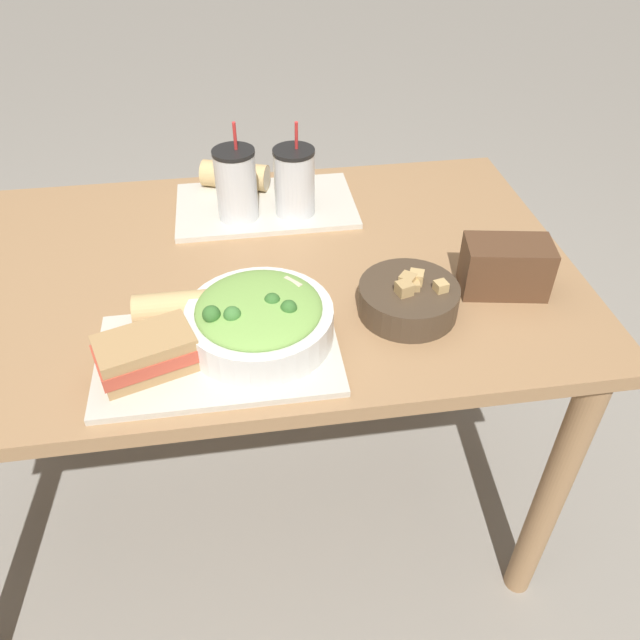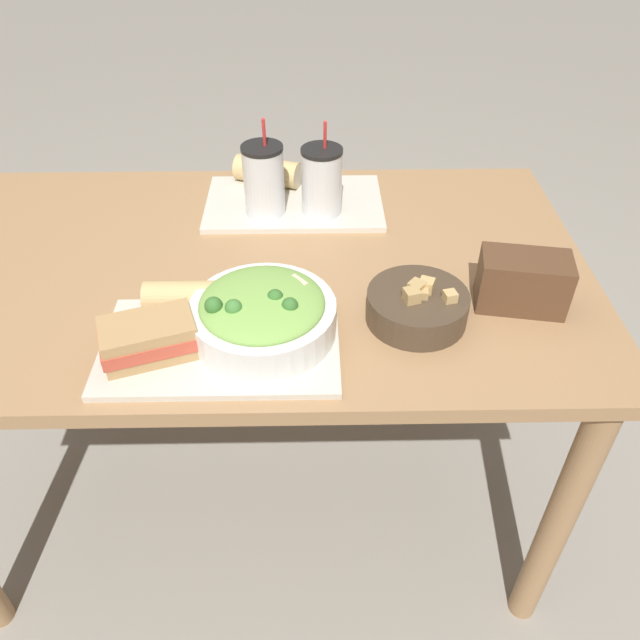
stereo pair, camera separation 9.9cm
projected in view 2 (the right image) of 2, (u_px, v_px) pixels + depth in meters
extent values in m
plane|color=gray|center=(269.00, 489.00, 1.74)|extent=(12.00, 12.00, 0.00)
cube|color=#A37A51|center=(250.00, 268.00, 1.26)|extent=(1.35, 0.80, 0.03)
cylinder|color=#A37A51|center=(559.00, 520.00, 1.25)|extent=(0.06, 0.06, 0.74)
cylinder|color=#A37A51|center=(49.00, 313.00, 1.76)|extent=(0.06, 0.06, 0.74)
cylinder|color=#A37A51|center=(484.00, 308.00, 1.77)|extent=(0.06, 0.06, 0.74)
cube|color=beige|center=(221.00, 345.00, 1.05)|extent=(0.40, 0.24, 0.01)
cube|color=beige|center=(294.00, 203.00, 1.42)|extent=(0.40, 0.24, 0.01)
cylinder|color=white|center=(263.00, 319.00, 1.05)|extent=(0.25, 0.25, 0.06)
ellipsoid|color=#7FB251|center=(262.00, 303.00, 1.03)|extent=(0.21, 0.21, 0.04)
sphere|color=#38702D|center=(214.00, 306.00, 1.00)|extent=(0.03, 0.03, 0.03)
sphere|color=#38702D|center=(275.00, 297.00, 1.01)|extent=(0.03, 0.03, 0.03)
sphere|color=#38702D|center=(290.00, 306.00, 1.00)|extent=(0.03, 0.03, 0.03)
sphere|color=#427F38|center=(235.00, 308.00, 0.99)|extent=(0.03, 0.03, 0.03)
cube|color=beige|center=(292.00, 286.00, 1.05)|extent=(0.06, 0.05, 0.01)
cube|color=beige|center=(244.00, 304.00, 1.01)|extent=(0.06, 0.05, 0.01)
cylinder|color=#473828|center=(417.00, 307.00, 1.09)|extent=(0.18, 0.18, 0.06)
cylinder|color=#4C2814|center=(418.00, 297.00, 1.08)|extent=(0.16, 0.16, 0.01)
cube|color=tan|center=(412.00, 296.00, 1.06)|extent=(0.03, 0.03, 0.03)
cube|color=tan|center=(419.00, 292.00, 1.07)|extent=(0.02, 0.02, 0.02)
cube|color=tan|center=(450.00, 297.00, 1.06)|extent=(0.03, 0.03, 0.02)
cube|color=tan|center=(426.00, 286.00, 1.08)|extent=(0.03, 0.03, 0.03)
cube|color=tan|center=(417.00, 289.00, 1.07)|extent=(0.04, 0.04, 0.03)
cube|color=tan|center=(423.00, 295.00, 1.07)|extent=(0.02, 0.02, 0.02)
cube|color=tan|center=(151.00, 348.00, 1.02)|extent=(0.17, 0.13, 0.02)
cube|color=#C64C38|center=(149.00, 338.00, 1.01)|extent=(0.17, 0.14, 0.02)
cube|color=tan|center=(146.00, 328.00, 0.99)|extent=(0.17, 0.13, 0.02)
cylinder|color=tan|center=(194.00, 297.00, 1.09)|extent=(0.17, 0.06, 0.06)
cylinder|color=beige|center=(241.00, 297.00, 1.09)|extent=(0.01, 0.06, 0.06)
cylinder|color=tan|center=(268.00, 171.00, 1.46)|extent=(0.16, 0.11, 0.06)
cylinder|color=beige|center=(297.00, 176.00, 1.44)|extent=(0.02, 0.05, 0.06)
cylinder|color=silver|center=(264.00, 182.00, 1.33)|extent=(0.09, 0.09, 0.15)
cylinder|color=black|center=(264.00, 186.00, 1.34)|extent=(0.08, 0.08, 0.12)
cylinder|color=black|center=(262.00, 148.00, 1.28)|extent=(0.09, 0.09, 0.01)
cylinder|color=red|center=(264.00, 134.00, 1.26)|extent=(0.01, 0.02, 0.07)
cylinder|color=silver|center=(322.00, 183.00, 1.33)|extent=(0.09, 0.09, 0.14)
cylinder|color=maroon|center=(322.00, 186.00, 1.34)|extent=(0.08, 0.08, 0.11)
cylinder|color=black|center=(322.00, 151.00, 1.29)|extent=(0.09, 0.09, 0.01)
cylinder|color=red|center=(325.00, 137.00, 1.27)|extent=(0.01, 0.02, 0.07)
cube|color=brown|center=(523.00, 282.00, 1.11)|extent=(0.17, 0.11, 0.10)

